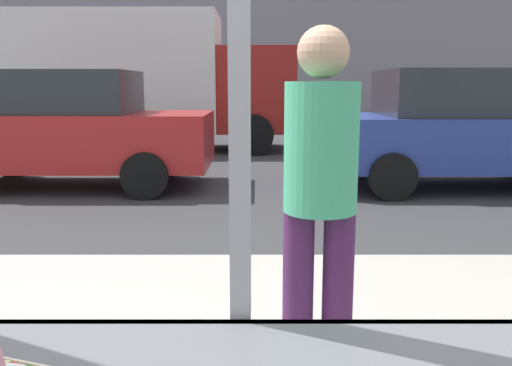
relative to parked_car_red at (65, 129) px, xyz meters
The scene contains 7 objects.
ground_plane 3.23m from the parked_car_red, 26.47° to the left, with size 60.00×60.00×0.00m, color #38383A.
sidewalk_strip 5.79m from the parked_car_red, 60.97° to the right, with size 16.00×2.80×0.13m, color #B2ADA3.
building_facade_far 13.52m from the parked_car_red, 78.04° to the left, with size 28.00×1.20×4.75m, color gray.
parked_car_red is the anchor object (origin of this frame).
parked_car_blue 5.89m from the parked_car_red, ahead, with size 4.19×2.08×1.74m.
box_truck 4.69m from the parked_car_red, 89.61° to the left, with size 6.97×2.44×3.12m.
pedestrian 6.33m from the parked_car_red, 60.68° to the right, with size 0.32×0.32×1.63m.
Camera 1 is at (0.04, -1.13, 1.52)m, focal length 36.54 mm.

